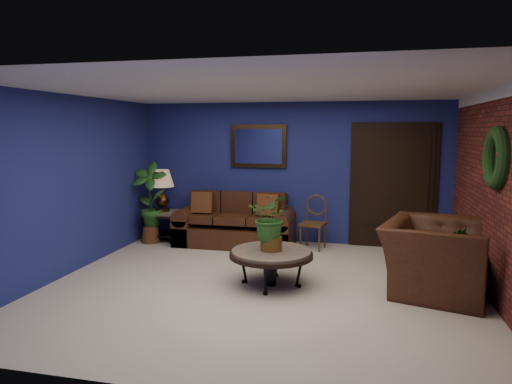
% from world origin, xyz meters
% --- Properties ---
extents(floor, '(5.50, 5.50, 0.00)m').
position_xyz_m(floor, '(0.00, 0.00, 0.00)').
color(floor, beige).
rests_on(floor, ground).
extents(wall_back, '(5.50, 0.04, 2.50)m').
position_xyz_m(wall_back, '(0.00, 2.50, 1.25)').
color(wall_back, navy).
rests_on(wall_back, ground).
extents(wall_left, '(0.04, 5.00, 2.50)m').
position_xyz_m(wall_left, '(-2.75, 0.00, 1.25)').
color(wall_left, navy).
rests_on(wall_left, ground).
extents(wall_right_brick, '(0.04, 5.00, 2.50)m').
position_xyz_m(wall_right_brick, '(2.75, 0.00, 1.25)').
color(wall_right_brick, maroon).
rests_on(wall_right_brick, ground).
extents(ceiling, '(5.50, 5.00, 0.02)m').
position_xyz_m(ceiling, '(0.00, 0.00, 2.50)').
color(ceiling, silver).
rests_on(ceiling, wall_back).
extents(crown_molding, '(0.03, 5.00, 0.14)m').
position_xyz_m(crown_molding, '(2.72, 0.00, 2.43)').
color(crown_molding, white).
rests_on(crown_molding, wall_right_brick).
extents(wall_mirror, '(1.02, 0.06, 0.77)m').
position_xyz_m(wall_mirror, '(-0.60, 2.46, 1.72)').
color(wall_mirror, '#412C15').
rests_on(wall_mirror, wall_back).
extents(closet_door, '(1.44, 0.06, 2.18)m').
position_xyz_m(closet_door, '(1.75, 2.47, 1.05)').
color(closet_door, black).
rests_on(closet_door, wall_back).
extents(wreath, '(0.16, 0.72, 0.72)m').
position_xyz_m(wreath, '(2.69, 0.05, 1.70)').
color(wreath, black).
rests_on(wreath, wall_right_brick).
extents(sofa, '(2.04, 0.88, 0.92)m').
position_xyz_m(sofa, '(-0.92, 2.08, 0.30)').
color(sofa, '#412412').
rests_on(sofa, ground).
extents(coffee_table, '(1.09, 1.09, 0.47)m').
position_xyz_m(coffee_table, '(0.11, 0.08, 0.41)').
color(coffee_table, '#54504A').
rests_on(coffee_table, ground).
extents(end_table, '(0.60, 0.60, 0.54)m').
position_xyz_m(end_table, '(-2.30, 2.05, 0.42)').
color(end_table, '#54504A').
rests_on(end_table, ground).
extents(table_lamp, '(0.44, 0.44, 0.73)m').
position_xyz_m(table_lamp, '(-2.30, 2.05, 1.02)').
color(table_lamp, '#412C15').
rests_on(table_lamp, end_table).
extents(side_chair, '(0.46, 0.46, 0.91)m').
position_xyz_m(side_chair, '(0.46, 2.12, 0.51)').
color(side_chair, brown).
rests_on(side_chair, ground).
extents(armchair, '(1.52, 1.64, 0.88)m').
position_xyz_m(armchair, '(2.15, 0.32, 0.44)').
color(armchair, '#412412').
rests_on(armchair, ground).
extents(coffee_plant, '(0.58, 0.51, 0.75)m').
position_xyz_m(coffee_plant, '(0.11, 0.08, 0.88)').
color(coffee_plant, brown).
rests_on(coffee_plant, coffee_table).
extents(floor_plant, '(0.40, 0.34, 0.82)m').
position_xyz_m(floor_plant, '(2.35, 0.43, 0.42)').
color(floor_plant, brown).
rests_on(floor_plant, ground).
extents(tall_plant, '(0.64, 0.44, 1.45)m').
position_xyz_m(tall_plant, '(-2.45, 1.85, 0.78)').
color(tall_plant, brown).
rests_on(tall_plant, ground).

